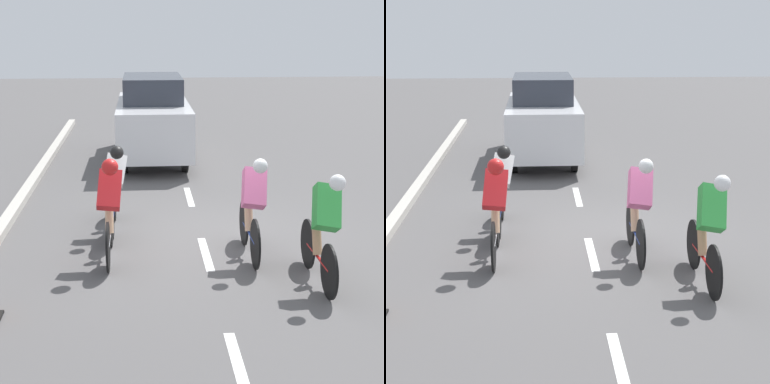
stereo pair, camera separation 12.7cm
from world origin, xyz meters
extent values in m
plane|color=#565454|center=(0.00, 0.00, 0.00)|extent=(60.00, 60.00, 0.00)
cube|color=white|center=(0.00, 3.86, 0.00)|extent=(0.12, 1.40, 0.01)
cube|color=white|center=(0.00, 0.66, 0.00)|extent=(0.12, 1.40, 0.01)
cube|color=white|center=(0.00, -2.54, 0.00)|extent=(0.12, 1.40, 0.01)
cylinder|color=black|center=(1.40, 0.19, 0.35)|extent=(0.03, 0.69, 0.69)
cylinder|color=black|center=(1.40, 1.22, 0.35)|extent=(0.03, 0.69, 0.69)
cylinder|color=#B7B7BC|center=(1.40, 0.71, 0.35)|extent=(0.04, 1.03, 0.04)
cylinder|color=#B7B7BC|center=(1.40, 0.52, 0.56)|extent=(0.04, 0.04, 0.42)
cylinder|color=white|center=(1.40, 0.66, 0.45)|extent=(0.07, 0.07, 0.16)
cylinder|color=#DBAD84|center=(1.40, 0.63, 0.53)|extent=(0.12, 0.23, 0.36)
cube|color=red|center=(1.37, 0.81, 1.04)|extent=(0.37, 0.48, 0.59)
sphere|color=red|center=(1.34, 1.03, 1.42)|extent=(0.23, 0.23, 0.23)
cylinder|color=black|center=(-1.35, 1.30, 0.35)|extent=(0.03, 0.69, 0.69)
cylinder|color=black|center=(-1.35, 2.33, 0.35)|extent=(0.03, 0.69, 0.69)
cylinder|color=red|center=(-1.35, 1.81, 0.35)|extent=(0.04, 1.03, 0.04)
cylinder|color=red|center=(-1.35, 1.63, 0.56)|extent=(0.04, 0.04, 0.42)
cylinder|color=white|center=(-1.35, 1.76, 0.45)|extent=(0.07, 0.07, 0.16)
cylinder|color=tan|center=(-1.35, 1.74, 0.53)|extent=(0.12, 0.23, 0.36)
cube|color=green|center=(-1.40, 1.91, 1.05)|extent=(0.42, 0.49, 0.63)
sphere|color=white|center=(-1.45, 2.13, 1.42)|extent=(0.20, 0.20, 0.20)
cylinder|color=black|center=(1.39, -1.15, 0.34)|extent=(0.03, 0.68, 0.68)
cylinder|color=black|center=(1.39, -0.16, 0.34)|extent=(0.03, 0.68, 0.68)
cylinder|color=navy|center=(1.39, -0.66, 0.34)|extent=(0.04, 0.99, 0.04)
cylinder|color=navy|center=(1.39, -0.83, 0.55)|extent=(0.04, 0.04, 0.42)
cylinder|color=green|center=(1.39, -0.71, 0.44)|extent=(0.07, 0.07, 0.16)
cylinder|color=#DBAD84|center=(1.39, -0.73, 0.52)|extent=(0.12, 0.23, 0.36)
cube|color=white|center=(1.34, -0.56, 1.01)|extent=(0.41, 0.45, 0.57)
sphere|color=black|center=(1.30, -0.34, 1.35)|extent=(0.21, 0.21, 0.21)
cylinder|color=black|center=(-0.62, 0.29, 0.35)|extent=(0.03, 0.70, 0.70)
cylinder|color=black|center=(-0.62, 1.28, 0.35)|extent=(0.03, 0.70, 0.70)
cylinder|color=navy|center=(-0.62, 0.78, 0.35)|extent=(0.04, 0.99, 0.04)
cylinder|color=navy|center=(-0.62, 0.61, 0.56)|extent=(0.04, 0.04, 0.42)
cylinder|color=yellow|center=(-0.62, 0.73, 0.45)|extent=(0.07, 0.07, 0.16)
cylinder|color=#DBAD84|center=(-0.62, 0.71, 0.53)|extent=(0.12, 0.23, 0.36)
cube|color=pink|center=(-0.66, 0.88, 1.05)|extent=(0.39, 0.48, 0.61)
sphere|color=white|center=(-0.69, 1.10, 1.41)|extent=(0.20, 0.20, 0.20)
cylinder|color=black|center=(-0.07, -4.74, 0.32)|extent=(0.14, 0.64, 0.64)
cylinder|color=black|center=(1.29, -4.74, 0.32)|extent=(0.14, 0.64, 0.64)
cylinder|color=black|center=(-0.07, -7.52, 0.32)|extent=(0.14, 0.64, 0.64)
cylinder|color=black|center=(1.29, -7.52, 0.32)|extent=(0.14, 0.64, 0.64)
cube|color=silver|center=(0.61, -6.13, 0.87)|extent=(1.70, 4.48, 1.11)
cube|color=#2D333D|center=(0.61, -6.36, 1.73)|extent=(1.39, 2.47, 0.61)
camera|label=1|loc=(0.92, 9.51, 3.32)|focal=60.00mm
camera|label=2|loc=(0.80, 9.52, 3.32)|focal=60.00mm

